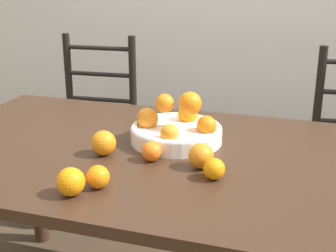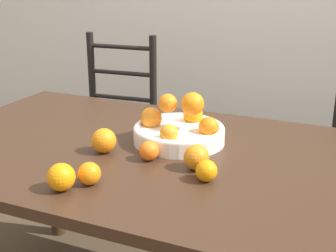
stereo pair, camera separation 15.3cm
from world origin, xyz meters
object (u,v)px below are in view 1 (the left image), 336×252
Objects in this scene: orange_loose_3 at (98,177)px; chair_left at (93,131)px; orange_loose_2 at (104,143)px; orange_loose_1 at (214,169)px; orange_loose_4 at (152,152)px; fruit_bowl at (177,129)px; orange_loose_5 at (201,156)px; orange_loose_0 at (71,182)px.

orange_loose_3 is 1.28m from chair_left.
orange_loose_2 is at bearing -64.67° from chair_left.
orange_loose_2 is at bearing 169.43° from orange_loose_1.
orange_loose_3 reaches higher than orange_loose_4.
chair_left is (-0.68, 0.69, -0.32)m from fruit_bowl.
fruit_bowl is 0.43m from orange_loose_3.
orange_loose_3 is at bearing -68.64° from orange_loose_2.
orange_loose_5 reaches higher than orange_loose_3.
orange_loose_0 reaches higher than orange_loose_3.
orange_loose_1 is at bearing -51.25° from chair_left.
orange_loose_3 is at bearing -109.72° from orange_loose_4.
orange_loose_2 is 0.24m from orange_loose_3.
orange_loose_3 reaches higher than orange_loose_1.
orange_loose_5 is at bearing 44.03° from orange_loose_0.
orange_loose_5 reaches higher than orange_loose_1.
chair_left is (-0.53, 1.16, -0.31)m from orange_loose_0.
orange_loose_2 is at bearing -179.78° from orange_loose_4.
fruit_bowl reaches higher than orange_loose_4.
orange_loose_2 is 1.05m from chair_left.
orange_loose_1 is 0.77× the size of orange_loose_2.
orange_loose_5 is at bearing 42.37° from orange_loose_3.
orange_loose_4 is at bearing -56.95° from chair_left.
orange_loose_1 is 0.09m from orange_loose_5.
orange_loose_5 is at bearing 130.31° from orange_loose_1.
orange_loose_2 is at bearing 111.36° from orange_loose_3.
orange_loose_5 reaches higher than orange_loose_4.
chair_left is at bearing 126.88° from orange_loose_4.
orange_loose_0 is 0.41m from orange_loose_1.
orange_loose_0 is 0.95× the size of orange_loose_2.
orange_loose_1 is 0.07× the size of chair_left.
orange_loose_0 is 1.32m from chair_left.
orange_loose_2 is at bearing 178.95° from orange_loose_5.
orange_loose_3 is 0.32m from orange_loose_5.
orange_loose_4 is at bearing 177.61° from orange_loose_5.
orange_loose_0 and orange_loose_5 have the same top height.
chair_left reaches higher than orange_loose_3.
fruit_bowl is 0.50m from orange_loose_0.
fruit_bowl reaches higher than orange_loose_1.
orange_loose_0 is at bearing -107.91° from fruit_bowl.
orange_loose_4 is (0.17, 0.00, -0.01)m from orange_loose_2.
orange_loose_4 is 0.81× the size of orange_loose_5.
orange_loose_1 is (0.19, -0.26, -0.02)m from fruit_bowl.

